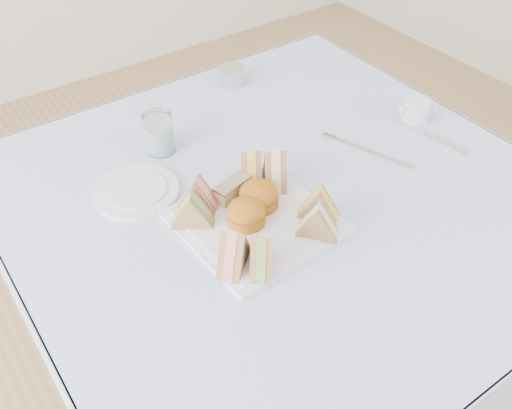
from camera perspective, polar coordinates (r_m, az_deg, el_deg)
floor at (r=1.71m, az=1.87°, el=-18.23°), size 4.00×4.00×0.00m
table at (r=1.40m, az=2.21°, el=-10.60°), size 0.90×0.90×0.74m
tablecloth at (r=1.13m, az=2.70°, el=1.10°), size 1.02×1.02×0.01m
serving_plate at (r=1.05m, az=0.00°, el=-1.79°), size 0.27×0.27×0.01m
sandwich_fl_a at (r=0.94m, az=-2.27°, el=-4.35°), size 0.09×0.09×0.08m
sandwich_fl_b at (r=0.94m, az=0.55°, el=-4.78°), size 0.08×0.08×0.07m
sandwich_fr_a at (r=1.04m, az=6.32°, el=0.18°), size 0.08×0.08×0.07m
sandwich_fr_b at (r=1.00m, az=6.20°, el=-1.56°), size 0.08×0.08×0.07m
sandwich_bl_a at (r=1.02m, az=-6.41°, el=-0.42°), size 0.09×0.08×0.07m
sandwich_bl_b at (r=1.06m, az=-5.88°, el=1.22°), size 0.08×0.08×0.07m
sandwich_br_a at (r=1.10m, az=1.94°, el=3.80°), size 0.08×0.10×0.08m
sandwich_br_b at (r=1.11m, az=-0.46°, el=3.89°), size 0.08×0.09×0.07m
scone_left at (r=1.02m, az=-0.98°, el=-0.87°), size 0.08×0.08×0.05m
scone_right at (r=1.06m, az=0.27°, el=0.88°), size 0.09×0.09×0.05m
pastry_slice at (r=1.08m, az=-2.37°, el=1.52°), size 0.08×0.05×0.04m
side_plate at (r=1.14m, az=-11.88°, el=1.31°), size 0.18×0.18×0.01m
water_glass at (r=1.22m, az=-9.68°, el=7.08°), size 0.06×0.06×0.09m
tea_strainer at (r=1.46m, az=-2.45°, el=12.66°), size 0.08×0.08×0.04m
knife at (r=1.33m, az=17.31°, el=6.47°), size 0.04×0.17×0.00m
fork at (r=1.25m, az=11.69°, el=5.04°), size 0.07×0.17×0.00m
creamer_jug at (r=1.36m, az=15.71°, el=9.03°), size 0.07×0.07×0.05m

